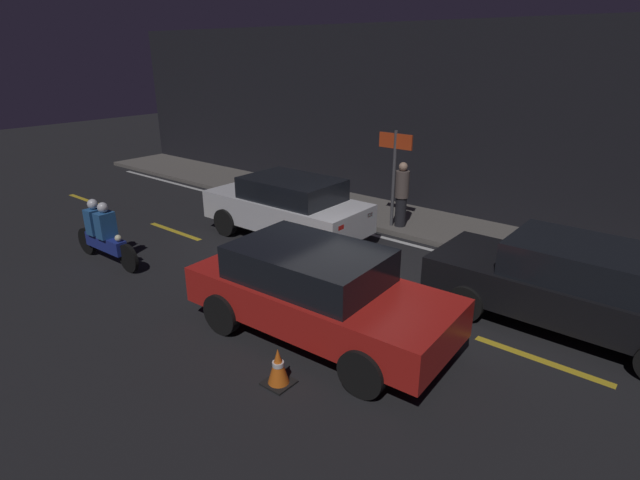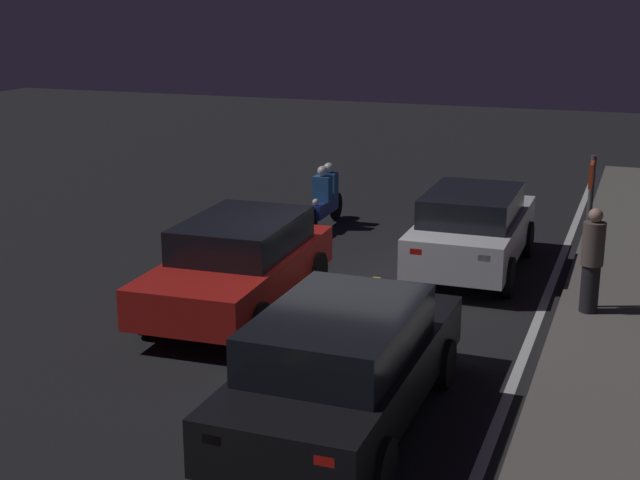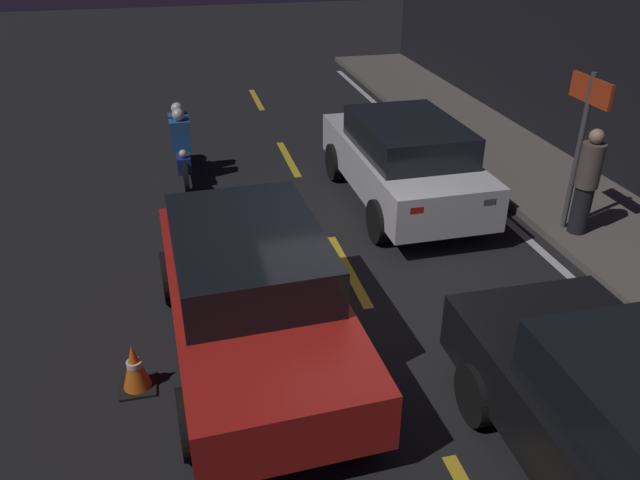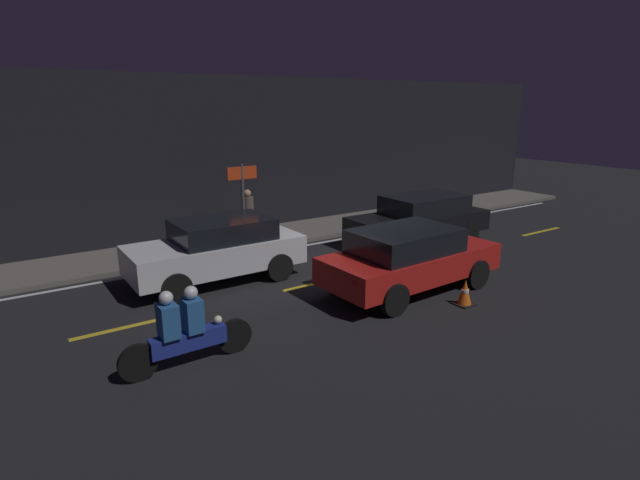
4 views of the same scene
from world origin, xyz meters
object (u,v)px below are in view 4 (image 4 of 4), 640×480
Objects in this scene: traffic_cone_near at (465,293)px; shop_sign at (243,189)px; taxi_red at (409,257)px; sedan_white at (218,249)px; van_black at (420,218)px; motorcycle at (184,331)px; pedestrian at (248,217)px.

traffic_cone_near is 0.23× the size of shop_sign.
shop_sign reaches higher than taxi_red.
sedan_white is 0.91× the size of van_black.
van_black reaches higher than traffic_cone_near.
sedan_white is 4.15m from motorcycle.
pedestrian is at bearing 54.80° from motorcycle.
traffic_cone_near is at bearing -8.34° from motorcycle.
pedestrian is 0.88m from shop_sign.
pedestrian is at bearing 29.31° from shop_sign.
van_black is at bearing -27.25° from pedestrian.
van_black is 2.76× the size of pedestrian.
sedan_white is at bearing 59.09° from motorcycle.
van_black is 4.98m from traffic_cone_near.
van_black is 5.45m from shop_sign.
motorcycle is 1.37× the size of pedestrian.
pedestrian reaches higher than taxi_red.
sedan_white is 2.52× the size of pedestrian.
taxi_red is at bearing 42.16° from van_black.
shop_sign is at bearing 108.21° from traffic_cone_near.
taxi_red is at bearing 106.91° from traffic_cone_near.
van_black is at bearing 56.65° from traffic_cone_near.
pedestrian is at bearing 106.41° from traffic_cone_near.
shop_sign reaches higher than van_black.
motorcycle is at bearing -123.43° from shop_sign.
shop_sign is at bearing 106.12° from taxi_red.
sedan_white is 4.54m from taxi_red.
pedestrian is at bearing -131.03° from sedan_white.
pedestrian is at bearing 103.85° from taxi_red.
pedestrian is (1.86, 2.19, 0.15)m from sedan_white.
taxi_red is 7.77× the size of traffic_cone_near.
sedan_white is at bearing -130.44° from pedestrian.
motorcycle is 4.00× the size of traffic_cone_near.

